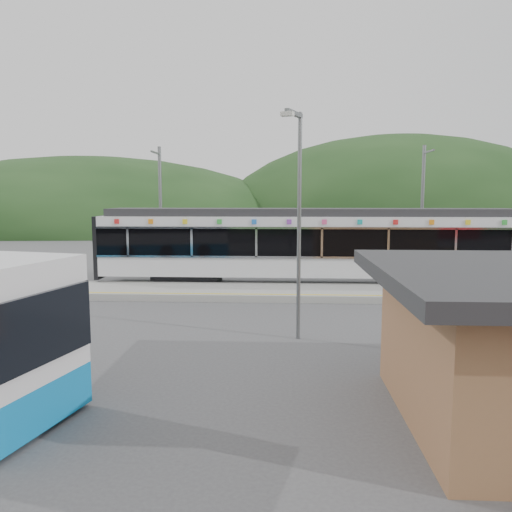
{
  "coord_description": "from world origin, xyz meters",
  "views": [
    {
      "loc": [
        -0.39,
        -18.29,
        4.29
      ],
      "look_at": [
        -1.4,
        1.0,
        2.01
      ],
      "focal_mm": 35.0,
      "sensor_mm": 36.0,
      "label": 1
    }
  ],
  "objects": [
    {
      "name": "catenary_mast_east",
      "position": [
        7.0,
        8.56,
        3.65
      ],
      "size": [
        0.18,
        1.8,
        7.0
      ],
      "color": "slate",
      "rests_on": "ground"
    },
    {
      "name": "train",
      "position": [
        0.95,
        6.0,
        2.06
      ],
      "size": [
        20.44,
        3.01,
        3.74
      ],
      "color": "black",
      "rests_on": "ground"
    },
    {
      "name": "yellow_line",
      "position": [
        0.0,
        2.0,
        0.3
      ],
      "size": [
        26.0,
        0.1,
        0.01
      ],
      "primitive_type": "cube",
      "color": "yellow",
      "rests_on": "platform"
    },
    {
      "name": "catenary_mast_west",
      "position": [
        -7.0,
        8.56,
        3.65
      ],
      "size": [
        0.18,
        1.8,
        7.0
      ],
      "color": "slate",
      "rests_on": "ground"
    },
    {
      "name": "ground",
      "position": [
        0.0,
        0.0,
        0.0
      ],
      "size": [
        120.0,
        120.0,
        0.0
      ],
      "primitive_type": "plane",
      "color": "#4C4C4F",
      "rests_on": "ground"
    },
    {
      "name": "lamp_post",
      "position": [
        0.12,
        -3.53,
        4.01
      ],
      "size": [
        0.54,
        1.22,
        6.75
      ],
      "rotation": [
        0.0,
        0.0,
        -0.39
      ],
      "color": "slate",
      "rests_on": "ground"
    },
    {
      "name": "platform",
      "position": [
        0.0,
        3.3,
        0.15
      ],
      "size": [
        26.0,
        3.2,
        0.3
      ],
      "primitive_type": "cube",
      "color": "#9E9E99",
      "rests_on": "ground"
    },
    {
      "name": "hills",
      "position": [
        6.19,
        5.29,
        0.0
      ],
      "size": [
        146.0,
        149.0,
        26.0
      ],
      "color": "#1E3D19",
      "rests_on": "ground"
    }
  ]
}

